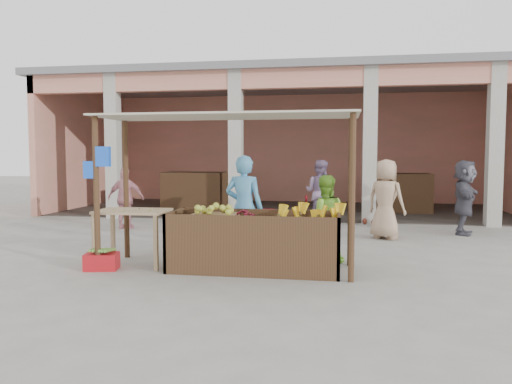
% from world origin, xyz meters
% --- Properties ---
extents(ground, '(60.00, 60.00, 0.00)m').
position_xyz_m(ground, '(0.00, 0.00, 0.00)').
color(ground, gray).
rests_on(ground, ground).
extents(market_building, '(14.40, 6.40, 4.20)m').
position_xyz_m(market_building, '(0.05, 8.93, 2.70)').
color(market_building, '#E9897A').
rests_on(market_building, ground).
extents(fruit_stall, '(2.60, 0.95, 0.80)m').
position_xyz_m(fruit_stall, '(0.50, 0.00, 0.40)').
color(fruit_stall, '#4E311F').
rests_on(fruit_stall, ground).
extents(stall_awning, '(4.09, 1.35, 2.39)m').
position_xyz_m(stall_awning, '(-0.01, 0.06, 1.98)').
color(stall_awning, '#4E311F').
rests_on(stall_awning, ground).
extents(banana_heap, '(0.98, 0.54, 0.18)m').
position_xyz_m(banana_heap, '(1.31, -0.04, 0.89)').
color(banana_heap, yellow).
rests_on(banana_heap, fruit_stall).
extents(melon_tray, '(0.68, 0.59, 0.19)m').
position_xyz_m(melon_tray, '(-0.14, 0.02, 0.89)').
color(melon_tray, '#94714C').
rests_on(melon_tray, fruit_stall).
extents(berry_heap, '(0.40, 0.33, 0.13)m').
position_xyz_m(berry_heap, '(0.33, 0.06, 0.86)').
color(berry_heap, maroon).
rests_on(berry_heap, fruit_stall).
extents(side_table, '(1.14, 0.78, 0.90)m').
position_xyz_m(side_table, '(-1.48, 0.03, 0.75)').
color(side_table, tan).
rests_on(side_table, ground).
extents(papaya_pile, '(0.77, 0.44, 0.22)m').
position_xyz_m(papaya_pile, '(-1.48, 0.03, 1.01)').
color(papaya_pile, '#497E29').
rests_on(papaya_pile, side_table).
extents(red_crate, '(0.55, 0.45, 0.26)m').
position_xyz_m(red_crate, '(-1.85, -0.34, 0.13)').
color(red_crate, '#B2131A').
rests_on(red_crate, ground).
extents(plantain_bundle, '(0.37, 0.26, 0.07)m').
position_xyz_m(plantain_bundle, '(-1.85, -0.34, 0.29)').
color(plantain_bundle, '#619837').
rests_on(plantain_bundle, red_crate).
extents(produce_sacks, '(1.04, 0.78, 0.63)m').
position_xyz_m(produce_sacks, '(2.70, 5.45, 0.32)').
color(produce_sacks, maroon).
rests_on(produce_sacks, ground).
extents(vendor_blue, '(0.75, 0.58, 1.89)m').
position_xyz_m(vendor_blue, '(0.19, 0.74, 0.94)').
color(vendor_blue, '#4F9DD2').
rests_on(vendor_blue, ground).
extents(vendor_green, '(0.79, 0.55, 1.52)m').
position_xyz_m(vendor_green, '(1.53, 0.82, 0.76)').
color(vendor_green, '#81C635').
rests_on(vendor_green, ground).
extents(motorcycle, '(0.86, 2.00, 1.01)m').
position_xyz_m(motorcycle, '(0.63, 2.31, 0.51)').
color(motorcycle, maroon).
rests_on(motorcycle, ground).
extents(shopper_b, '(0.98, 0.61, 1.57)m').
position_xyz_m(shopper_b, '(-3.28, 3.73, 0.79)').
color(shopper_b, '#C57C85').
rests_on(shopper_b, ground).
extents(shopper_c, '(1.07, 0.96, 1.86)m').
position_xyz_m(shopper_c, '(2.73, 3.31, 0.93)').
color(shopper_c, tan).
rests_on(shopper_c, ground).
extents(shopper_d, '(1.09, 1.74, 1.75)m').
position_xyz_m(shopper_d, '(4.51, 4.23, 0.88)').
color(shopper_d, '#494853').
rests_on(shopper_d, ground).
extents(shopper_f, '(1.00, 0.80, 1.80)m').
position_xyz_m(shopper_f, '(1.25, 5.43, 0.90)').
color(shopper_f, slate).
rests_on(shopper_f, ground).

